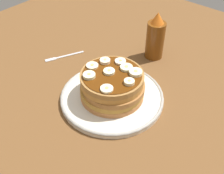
% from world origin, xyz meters
% --- Properties ---
extents(ground_plane, '(1.40, 1.40, 0.03)m').
position_xyz_m(ground_plane, '(0.00, 0.00, -0.01)').
color(ground_plane, brown).
extents(plate, '(0.28, 0.28, 0.02)m').
position_xyz_m(plate, '(0.00, 0.00, 0.01)').
color(plate, silver).
rests_on(plate, ground_plane).
extents(pancake_stack, '(0.18, 0.17, 0.07)m').
position_xyz_m(pancake_stack, '(0.00, 0.00, 0.05)').
color(pancake_stack, '#B6733E').
rests_on(pancake_stack, plate).
extents(banana_slice_0, '(0.03, 0.03, 0.01)m').
position_xyz_m(banana_slice_0, '(0.01, 0.00, 0.09)').
color(banana_slice_0, '#F7EEBC').
rests_on(banana_slice_0, pancake_stack).
extents(banana_slice_1, '(0.03, 0.03, 0.01)m').
position_xyz_m(banana_slice_1, '(-0.03, 0.05, 0.09)').
color(banana_slice_1, beige).
rests_on(banana_slice_1, pancake_stack).
extents(banana_slice_2, '(0.03, 0.03, 0.01)m').
position_xyz_m(banana_slice_2, '(-0.01, -0.04, 0.09)').
color(banana_slice_2, '#F1F0B7').
rests_on(banana_slice_2, pancake_stack).
extents(banana_slice_3, '(0.03, 0.03, 0.01)m').
position_xyz_m(banana_slice_3, '(-0.05, -0.00, 0.09)').
color(banana_slice_3, '#FCEDBA').
rests_on(banana_slice_3, pancake_stack).
extents(banana_slice_4, '(0.03, 0.03, 0.01)m').
position_xyz_m(banana_slice_4, '(0.06, 0.01, 0.09)').
color(banana_slice_4, '#F6E7BB').
rests_on(banana_slice_4, pancake_stack).
extents(banana_slice_5, '(0.03, 0.03, 0.01)m').
position_xyz_m(banana_slice_5, '(0.05, -0.03, 0.09)').
color(banana_slice_5, '#FEE4BD').
rests_on(banana_slice_5, pancake_stack).
extents(banana_slice_6, '(0.03, 0.03, 0.01)m').
position_xyz_m(banana_slice_6, '(-0.04, -0.04, 0.09)').
color(banana_slice_6, '#EFEBBD').
rests_on(banana_slice_6, pancake_stack).
extents(banana_slice_7, '(0.03, 0.03, 0.01)m').
position_xyz_m(banana_slice_7, '(0.04, 0.05, 0.09)').
color(banana_slice_7, '#F1F2BB').
rests_on(banana_slice_7, pancake_stack).
extents(banana_slice_8, '(0.03, 0.03, 0.01)m').
position_xyz_m(banana_slice_8, '(0.02, -0.05, 0.09)').
color(banana_slice_8, '#F2E0C4').
rests_on(banana_slice_8, pancake_stack).
extents(fork, '(0.06, 0.12, 0.01)m').
position_xyz_m(fork, '(0.25, -0.04, 0.00)').
color(fork, silver).
rests_on(fork, ground_plane).
extents(syrup_bottle, '(0.06, 0.06, 0.15)m').
position_xyz_m(syrup_bottle, '(0.03, -0.24, 0.07)').
color(syrup_bottle, brown).
rests_on(syrup_bottle, ground_plane).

